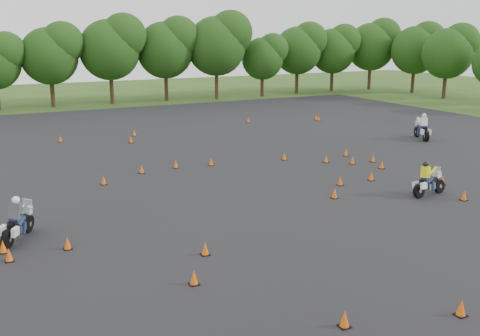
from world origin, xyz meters
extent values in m
plane|color=#2D5119|center=(0.00, 0.00, 0.00)|extent=(140.00, 140.00, 0.00)
plane|color=black|center=(0.00, 6.00, 0.01)|extent=(62.00, 62.00, 0.00)
cone|color=#E55809|center=(7.14, 2.65, 0.23)|extent=(0.26, 0.26, 0.45)
cone|color=#E55809|center=(-5.71, 8.32, 0.23)|extent=(0.26, 0.26, 0.45)
cone|color=#E55809|center=(-1.45, 18.34, 0.23)|extent=(0.26, 0.26, 0.45)
cone|color=#E55809|center=(16.33, 20.93, 0.23)|extent=(0.26, 0.26, 0.45)
cone|color=#E55809|center=(5.09, 2.65, 0.23)|extent=(0.26, 0.26, 0.45)
cone|color=#E55809|center=(5.51, 8.80, 0.23)|extent=(0.26, 0.26, 0.45)
cone|color=#E55809|center=(-9.77, 5.82, 0.23)|extent=(0.26, 0.26, 0.45)
cone|color=#E55809|center=(8.60, 6.06, 0.23)|extent=(0.26, 0.26, 0.45)
cone|color=#E55809|center=(0.01, -9.44, 0.23)|extent=(0.26, 0.26, 0.45)
cone|color=#E55809|center=(-1.18, 9.89, 0.23)|extent=(0.26, 0.26, 0.45)
cone|color=#E55809|center=(16.25, 20.43, 0.23)|extent=(0.26, 0.26, 0.45)
cone|color=#E55809|center=(-8.86, 0.35, 0.23)|extent=(0.26, 0.26, 0.45)
cone|color=#E55809|center=(0.92, 9.57, 0.23)|extent=(0.26, 0.26, 0.45)
cone|color=#E55809|center=(-3.23, -8.45, 0.23)|extent=(0.26, 0.26, 0.45)
cone|color=#E55809|center=(-10.96, 1.05, 0.23)|extent=(0.26, 0.26, 0.45)
cone|color=#E55809|center=(9.59, 7.95, 0.23)|extent=(0.26, 0.26, 0.45)
cone|color=#E55809|center=(-5.85, -4.33, 0.23)|extent=(0.26, 0.26, 0.45)
cone|color=#E55809|center=(8.67, -2.04, 0.23)|extent=(0.26, 0.26, 0.45)
cone|color=#E55809|center=(7.41, 7.08, 0.23)|extent=(0.26, 0.26, 0.45)
cone|color=#E55809|center=(-4.63, -2.38, 0.23)|extent=(0.26, 0.26, 0.45)
cone|color=#E55809|center=(-3.28, 9.64, 0.23)|extent=(0.26, 0.26, 0.45)
cone|color=#E55809|center=(-10.83, 0.16, 0.23)|extent=(0.26, 0.26, 0.45)
cone|color=#E55809|center=(10.04, 5.89, 0.23)|extent=(0.26, 0.26, 0.45)
cone|color=#E55809|center=(-5.88, 20.94, 0.23)|extent=(0.26, 0.26, 0.45)
cone|color=#E55809|center=(9.39, 4.40, 0.23)|extent=(0.26, 0.26, 0.45)
cone|color=#E55809|center=(3.49, 0.97, 0.23)|extent=(0.26, 0.26, 0.45)
cone|color=#E55809|center=(9.83, 0.31, 0.23)|extent=(0.26, 0.26, 0.45)
cone|color=#E55809|center=(10.21, 22.43, 0.23)|extent=(0.26, 0.26, 0.45)
cone|color=#E55809|center=(-0.48, 20.81, 0.23)|extent=(0.26, 0.26, 0.45)
camera|label=1|loc=(-11.49, -18.55, 7.59)|focal=40.00mm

